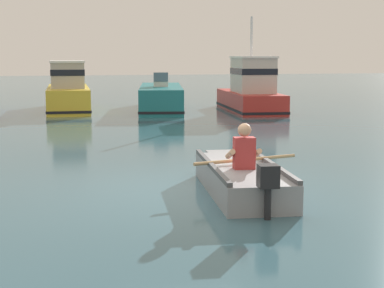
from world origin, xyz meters
TOP-DOWN VIEW (x-y plane):
  - ground_plane at (0.00, 0.00)m, footprint 120.00×120.00m
  - rowboat_with_person at (0.80, -0.37)m, footprint 1.96×3.72m
  - moored_boat_yellow at (-1.71, 15.42)m, footprint 1.77×5.57m
  - moored_boat_teal at (2.08, 14.90)m, footprint 2.75×6.51m
  - moored_boat_red at (5.59, 13.56)m, footprint 2.23×5.43m

SIDE VIEW (x-z plane):
  - ground_plane at x=0.00m, z-range 0.00..0.00m
  - rowboat_with_person at x=0.80m, z-range -0.34..0.85m
  - moored_boat_teal at x=2.08m, z-range -0.31..1.28m
  - moored_boat_yellow at x=-1.71m, z-range -0.26..1.80m
  - moored_boat_red at x=5.59m, z-range -1.09..2.73m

